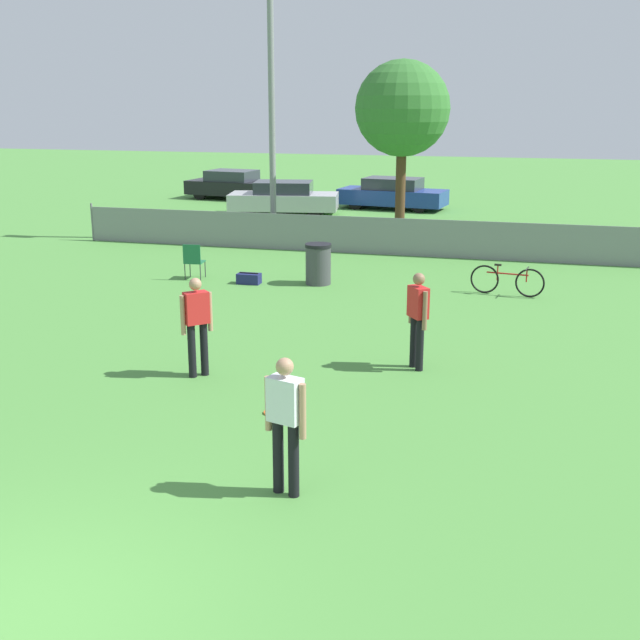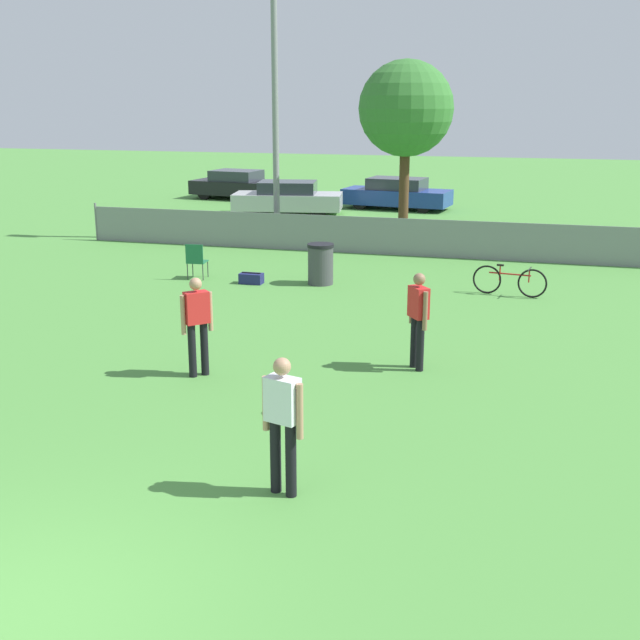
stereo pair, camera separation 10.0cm
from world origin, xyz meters
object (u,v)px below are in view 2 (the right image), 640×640
(parked_car_blue, at_px, (397,194))
(player_receiver_white, at_px, (283,417))
(trash_bin, at_px, (321,264))
(frisbee_disc, at_px, (272,412))
(folding_chair_sideline, at_px, (196,259))
(parked_car_dark, at_px, (237,185))
(parked_car_silver, at_px, (288,198))
(bicycle_sideline, at_px, (510,281))
(player_defender_red, at_px, (197,320))
(light_pole, at_px, (275,68))
(gear_bag_sideline, at_px, (251,278))
(player_thrower_red, at_px, (418,314))
(tree_near_pole, at_px, (406,109))

(parked_car_blue, bearing_deg, player_receiver_white, -75.50)
(trash_bin, bearing_deg, frisbee_disc, -79.49)
(player_receiver_white, height_order, folding_chair_sideline, player_receiver_white)
(parked_car_dark, relative_size, parked_car_silver, 0.94)
(folding_chair_sideline, bearing_deg, parked_car_silver, -89.13)
(folding_chair_sideline, bearing_deg, bicycle_sideline, 176.76)
(player_defender_red, xyz_separation_m, parked_car_silver, (-4.36, 18.70, -0.31))
(player_receiver_white, relative_size, trash_bin, 1.65)
(trash_bin, relative_size, parked_car_dark, 0.24)
(player_defender_red, distance_m, trash_bin, 7.17)
(player_defender_red, distance_m, parked_car_silver, 19.21)
(light_pole, distance_m, gear_bag_sideline, 8.32)
(light_pole, height_order, folding_chair_sideline, light_pole)
(player_thrower_red, xyz_separation_m, player_receiver_white, (-0.82, -4.89, 0.00))
(tree_near_pole, height_order, parked_car_blue, tree_near_pole)
(trash_bin, bearing_deg, bicycle_sideline, -0.04)
(player_defender_red, bearing_deg, frisbee_disc, -80.90)
(player_receiver_white, bearing_deg, folding_chair_sideline, 135.37)
(gear_bag_sideline, bearing_deg, parked_car_blue, 85.94)
(player_defender_red, height_order, parked_car_dark, player_defender_red)
(light_pole, distance_m, tree_near_pole, 4.29)
(player_defender_red, relative_size, frisbee_disc, 6.08)
(parked_car_dark, xyz_separation_m, parked_car_silver, (3.85, -4.35, 0.01))
(player_thrower_red, bearing_deg, bicycle_sideline, 130.65)
(folding_chair_sideline, relative_size, gear_bag_sideline, 1.60)
(parked_car_silver, bearing_deg, folding_chair_sideline, -93.81)
(trash_bin, xyz_separation_m, parked_car_blue, (-0.64, 14.37, 0.12))
(trash_bin, xyz_separation_m, gear_bag_sideline, (-1.68, -0.42, -0.38))
(frisbee_disc, relative_size, bicycle_sideline, 0.16)
(bicycle_sideline, bearing_deg, parked_car_dark, 137.66)
(folding_chair_sideline, bearing_deg, light_pole, -96.59)
(folding_chair_sideline, relative_size, parked_car_blue, 0.20)
(frisbee_disc, xyz_separation_m, folding_chair_sideline, (-4.77, 8.11, 0.51))
(player_defender_red, distance_m, folding_chair_sideline, 7.52)
(trash_bin, distance_m, gear_bag_sideline, 1.78)
(frisbee_disc, bearing_deg, bicycle_sideline, 70.14)
(trash_bin, distance_m, parked_car_silver, 12.40)
(player_thrower_red, bearing_deg, player_receiver_white, -46.40)
(player_receiver_white, distance_m, trash_bin, 11.03)
(light_pole, bearing_deg, parked_car_blue, 73.92)
(player_thrower_red, distance_m, gear_bag_sideline, 7.42)
(tree_near_pole, xyz_separation_m, player_thrower_red, (2.40, -12.68, -3.17))
(bicycle_sideline, distance_m, parked_car_dark, 20.51)
(bicycle_sideline, bearing_deg, player_receiver_white, -92.61)
(tree_near_pole, bearing_deg, frisbee_disc, -87.54)
(player_receiver_white, distance_m, gear_bag_sideline, 11.16)
(player_receiver_white, relative_size, parked_car_silver, 0.37)
(light_pole, relative_size, player_thrower_red, 5.51)
(tree_near_pole, distance_m, parked_car_dark, 13.42)
(gear_bag_sideline, xyz_separation_m, parked_car_blue, (1.05, 14.78, 0.50))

